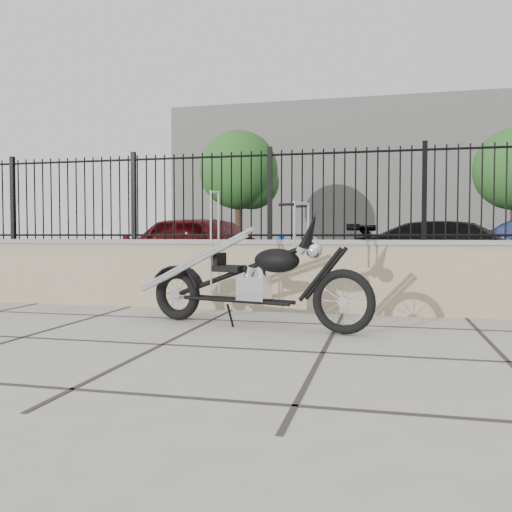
{
  "coord_description": "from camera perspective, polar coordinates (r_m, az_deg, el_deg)",
  "views": [
    {
      "loc": [
        0.52,
        -4.68,
        1.04
      ],
      "look_at": [
        -0.94,
        1.46,
        0.78
      ],
      "focal_mm": 38.0,
      "sensor_mm": 36.0,
      "label": 1
    }
  ],
  "objects": [
    {
      "name": "ground_plane",
      "position": [
        4.82,
        7.04,
        -10.09
      ],
      "size": [
        90.0,
        90.0,
        0.0
      ],
      "primitive_type": "plane",
      "color": "#99968E",
      "rests_on": "ground"
    },
    {
      "name": "parking_lot",
      "position": [
        17.22,
        11.65,
        -1.17
      ],
      "size": [
        30.0,
        30.0,
        0.0
      ],
      "primitive_type": "plane",
      "color": "black",
      "rests_on": "ground"
    },
    {
      "name": "tree_left",
      "position": [
        22.41,
        -1.84,
        9.39
      ],
      "size": [
        3.21,
        3.21,
        5.41
      ],
      "rotation": [
        0.0,
        0.0,
        0.39
      ],
      "color": "#382619",
      "rests_on": "ground_plane"
    },
    {
      "name": "background_building",
      "position": [
        31.32,
        12.5,
        7.71
      ],
      "size": [
        22.0,
        6.0,
        8.0
      ],
      "primitive_type": "cube",
      "color": "beige",
      "rests_on": "ground_plane"
    },
    {
      "name": "iron_fence",
      "position": [
        7.22,
        9.31,
        6.46
      ],
      "size": [
        14.0,
        0.08,
        1.2
      ],
      "primitive_type": "cube",
      "color": "black",
      "rests_on": "retaining_wall"
    },
    {
      "name": "car_black",
      "position": [
        11.94,
        20.89,
        0.35
      ],
      "size": [
        4.78,
        2.69,
        1.31
      ],
      "primitive_type": "imported",
      "rotation": [
        0.0,
        0.0,
        1.37
      ],
      "color": "black",
      "rests_on": "parking_lot"
    },
    {
      "name": "bollard_a",
      "position": [
        9.34,
        2.64,
        -0.96
      ],
      "size": [
        0.14,
        0.14,
        1.0
      ],
      "primitive_type": "cylinder",
      "rotation": [
        0.0,
        0.0,
        0.15
      ],
      "color": "blue",
      "rests_on": "ground_plane"
    },
    {
      "name": "retaining_wall",
      "position": [
        7.22,
        9.26,
        -2.11
      ],
      "size": [
        14.0,
        0.36,
        0.96
      ],
      "primitive_type": "cube",
      "color": "gray",
      "rests_on": "ground_plane"
    },
    {
      "name": "car_red",
      "position": [
        11.91,
        -5.13,
        0.88
      ],
      "size": [
        4.66,
        3.27,
        1.47
      ],
      "primitive_type": "imported",
      "rotation": [
        0.0,
        0.0,
        1.18
      ],
      "color": "#45090D",
      "rests_on": "parking_lot"
    },
    {
      "name": "chopper_motorcycle",
      "position": [
        6.02,
        -0.66,
        -0.11
      ],
      "size": [
        2.63,
        1.08,
        1.56
      ],
      "primitive_type": null,
      "rotation": [
        0.0,
        0.0,
        -0.25
      ],
      "color": "black",
      "rests_on": "ground_plane"
    }
  ]
}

